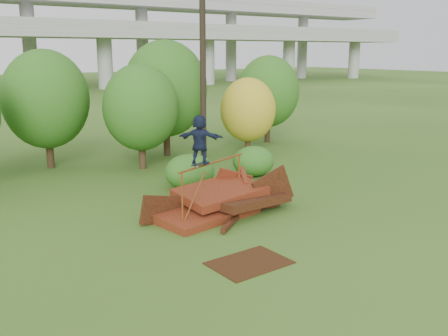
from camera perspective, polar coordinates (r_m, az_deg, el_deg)
ground at (r=16.31m, az=6.36°, el=-6.44°), size 240.00×240.00×0.00m
scrap_pile at (r=17.18m, az=-0.41°, el=-3.89°), size 5.72×3.26×1.83m
grind_rail at (r=16.76m, az=-1.29°, el=-0.84°), size 3.35×1.32×1.86m
skateboard at (r=16.09m, az=-2.75°, el=0.48°), size 0.75×0.44×0.08m
skater at (r=15.94m, az=-2.78°, el=3.30°), size 1.34×1.39×1.58m
flat_plate at (r=13.41m, az=2.91°, el=-10.77°), size 2.07×1.51×0.03m
tree_1 at (r=24.91m, az=-19.71°, el=7.40°), size 4.02×4.02×5.59m
tree_2 at (r=23.59m, az=-9.52°, el=6.82°), size 3.50×3.50×4.93m
tree_3 at (r=26.49m, az=-6.71°, el=8.97°), size 4.37×4.37×6.07m
tree_4 at (r=26.94m, az=2.76°, el=6.66°), size 2.98×2.98×4.12m
tree_5 at (r=30.55m, az=5.08°, el=8.70°), size 3.73×3.73×5.25m
shrub_left at (r=20.21m, az=-3.94°, el=-0.41°), size 2.07×1.91×1.43m
shrub_right at (r=22.31m, az=3.39°, el=0.79°), size 1.91×1.75×1.35m
utility_pole at (r=23.43m, az=-2.43°, el=12.32°), size 1.40×0.28×10.07m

